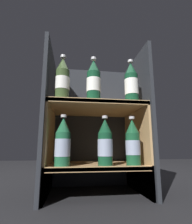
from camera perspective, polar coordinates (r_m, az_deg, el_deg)
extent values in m
plane|color=black|center=(0.90, 1.45, -28.25)|extent=(6.00, 6.00, 0.00)
cube|color=#23262B|center=(1.29, -1.72, -4.16)|extent=(0.58, 0.02, 0.85)
cube|color=#23262B|center=(1.08, -15.39, -2.28)|extent=(0.02, 0.45, 0.85)
cube|color=#23262B|center=(1.15, 13.55, -2.92)|extent=(0.02, 0.45, 0.85)
cube|color=tan|center=(1.07, -0.48, -16.95)|extent=(0.54, 0.41, 0.02)
cube|color=tan|center=(0.88, 1.26, -18.13)|extent=(0.54, 0.02, 0.03)
cube|color=tan|center=(1.08, -15.55, -20.98)|extent=(0.01, 0.41, 0.15)
cube|color=tan|center=(1.15, 13.63, -20.50)|extent=(0.01, 0.41, 0.15)
cube|color=tan|center=(1.09, -0.45, 0.88)|extent=(0.54, 0.41, 0.02)
cube|color=tan|center=(0.91, 1.17, 3.51)|extent=(0.54, 0.02, 0.03)
cube|color=tan|center=(1.06, -15.05, -12.05)|extent=(0.01, 0.41, 0.49)
cube|color=tan|center=(1.13, 13.22, -12.08)|extent=(0.01, 0.41, 0.49)
cylinder|color=#384C28|center=(0.96, -11.01, 8.54)|extent=(0.08, 0.08, 0.17)
cylinder|color=silver|center=(0.97, -10.99, 9.00)|extent=(0.08, 0.08, 0.07)
cone|color=#384C28|center=(1.01, -10.74, 15.05)|extent=(0.07, 0.07, 0.08)
cylinder|color=#B7B7BC|center=(1.03, -10.64, 17.33)|extent=(0.03, 0.03, 0.01)
cylinder|color=#144228|center=(0.97, -0.80, 8.21)|extent=(0.08, 0.08, 0.17)
cylinder|color=silver|center=(0.97, -0.80, 8.67)|extent=(0.08, 0.08, 0.08)
cone|color=#144228|center=(1.02, -0.78, 14.70)|extent=(0.07, 0.07, 0.08)
cylinder|color=#B7B7BC|center=(1.04, -0.78, 16.97)|extent=(0.03, 0.03, 0.01)
cylinder|color=#144228|center=(1.02, 11.53, 7.47)|extent=(0.08, 0.08, 0.17)
cylinder|color=silver|center=(1.02, 11.51, 7.91)|extent=(0.08, 0.08, 0.09)
cone|color=#144228|center=(1.06, 11.26, 13.71)|extent=(0.07, 0.07, 0.08)
cylinder|color=#B7B7BC|center=(1.08, 11.16, 15.91)|extent=(0.03, 0.03, 0.01)
cylinder|color=#1E5638|center=(0.91, -10.87, -11.88)|extent=(0.08, 0.08, 0.17)
cylinder|color=#8C99B2|center=(0.91, -10.85, -11.35)|extent=(0.08, 0.08, 0.09)
cone|color=#1E5638|center=(0.91, -10.58, -4.19)|extent=(0.07, 0.07, 0.08)
cylinder|color=#B7B7BC|center=(0.92, -10.48, -1.36)|extent=(0.03, 0.03, 0.01)
cylinder|color=#144228|center=(0.92, 3.03, -12.06)|extent=(0.08, 0.08, 0.17)
cylinder|color=#8C99B2|center=(0.92, 3.02, -11.54)|extent=(0.08, 0.08, 0.09)
cone|color=#144228|center=(0.93, 2.95, -4.49)|extent=(0.07, 0.07, 0.08)
cylinder|color=#B7B7BC|center=(0.94, 2.92, -1.70)|extent=(0.03, 0.03, 0.01)
cylinder|color=#194C2D|center=(0.96, 12.01, -11.80)|extent=(0.08, 0.08, 0.17)
cylinder|color=#8C99B2|center=(0.96, 11.99, -11.31)|extent=(0.08, 0.08, 0.07)
cone|color=#194C2D|center=(0.97, 11.71, -4.56)|extent=(0.07, 0.07, 0.08)
cylinder|color=#B7B7BC|center=(0.97, 11.60, -1.88)|extent=(0.03, 0.03, 0.01)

